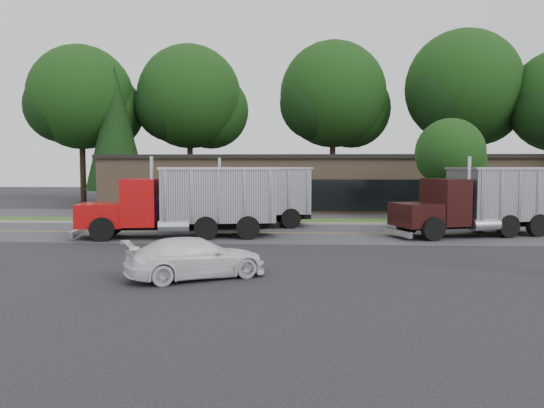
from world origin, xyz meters
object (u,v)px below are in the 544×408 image
(dump_truck_red, at_px, (191,200))
(rally_car, at_px, (196,258))
(dump_truck_blue, at_px, (245,195))
(dump_truck_maroon, at_px, (482,199))

(dump_truck_red, xyz_separation_m, rally_car, (2.07, -9.27, -1.19))
(dump_truck_blue, xyz_separation_m, dump_truck_maroon, (12.03, -2.94, -0.00))
(dump_truck_maroon, bearing_deg, dump_truck_blue, -32.48)
(dump_truck_blue, distance_m, rally_car, 13.67)
(dump_truck_red, distance_m, rally_car, 9.58)
(dump_truck_red, distance_m, dump_truck_maroon, 14.23)
(dump_truck_blue, bearing_deg, dump_truck_maroon, 151.02)
(dump_truck_blue, relative_size, dump_truck_maroon, 1.02)
(dump_truck_blue, xyz_separation_m, rally_car, (-0.05, -13.62, -1.18))
(dump_truck_maroon, bearing_deg, rally_car, 22.72)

